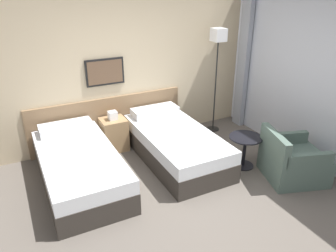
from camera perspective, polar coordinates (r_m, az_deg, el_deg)
ground_plane at (r=4.52m, az=3.82°, el=-12.46°), size 16.00×16.00×0.00m
wall_headboard at (r=5.69m, az=-6.97°, el=9.89°), size 10.00×0.10×2.70m
wall_window at (r=5.28m, az=26.56°, el=6.80°), size 0.21×4.57×2.70m
bed_near_door at (r=4.84m, az=-15.16°, el=-6.93°), size 1.01×2.04×0.63m
bed_near_window at (r=5.28m, az=1.24°, el=-3.23°), size 1.01×2.04×0.63m
nightstand at (r=5.64m, az=-9.38°, el=-1.34°), size 0.41×0.38×0.70m
floor_lamp at (r=5.99m, az=8.68°, el=13.42°), size 0.24×0.24×1.92m
side_table at (r=5.17m, az=13.25°, el=-3.30°), size 0.51×0.51×0.51m
armchair at (r=5.13m, az=20.83°, el=-5.93°), size 0.99×0.96×0.75m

